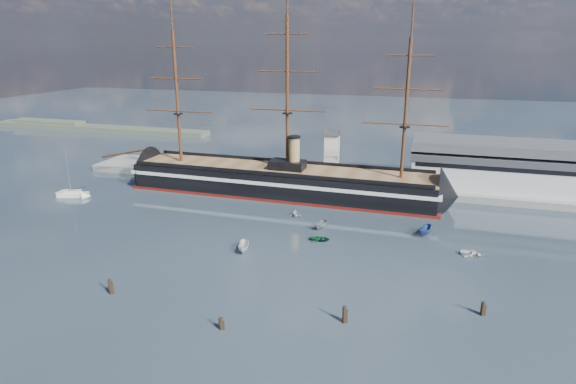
# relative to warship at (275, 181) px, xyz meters

# --- Properties ---
(ground) EXTENTS (600.00, 600.00, 0.00)m
(ground) POSITION_rel_warship_xyz_m (10.95, -20.00, -4.04)
(ground) COLOR #212C33
(ground) RESTS_ON ground
(quay) EXTENTS (180.00, 18.00, 2.00)m
(quay) POSITION_rel_warship_xyz_m (20.95, 16.00, -4.04)
(quay) COLOR slate
(quay) RESTS_ON ground
(warehouse) EXTENTS (63.00, 21.00, 11.60)m
(warehouse) POSITION_rel_warship_xyz_m (68.95, 20.00, 3.95)
(warehouse) COLOR #B7BABC
(warehouse) RESTS_ON ground
(quay_tower) EXTENTS (5.00, 5.00, 15.00)m
(quay_tower) POSITION_rel_warship_xyz_m (13.95, 13.00, 5.72)
(quay_tower) COLOR silver
(quay_tower) RESTS_ON ground
(shoreline) EXTENTS (120.00, 10.00, 4.00)m
(shoreline) POSITION_rel_warship_xyz_m (-128.28, 75.00, -2.59)
(shoreline) COLOR #3F4C38
(shoreline) RESTS_ON ground
(warship) EXTENTS (113.00, 17.63, 53.94)m
(warship) POSITION_rel_warship_xyz_m (0.00, 0.00, 0.00)
(warship) COLOR black
(warship) RESTS_ON ground
(sailboat) EXTENTS (8.94, 5.13, 13.73)m
(sailboat) POSITION_rel_warship_xyz_m (-55.11, -19.43, -3.16)
(sailboat) COLOR beige
(sailboat) RESTS_ON ground
(motorboat_a) EXTENTS (6.66, 3.79, 2.52)m
(motorboat_a) POSITION_rel_warship_xyz_m (6.38, -40.89, -4.04)
(motorboat_a) COLOR silver
(motorboat_a) RESTS_ON ground
(motorboat_b) EXTENTS (1.38, 2.91, 1.31)m
(motorboat_b) POSITION_rel_warship_xyz_m (20.53, -30.49, -4.04)
(motorboat_b) COLOR #13452A
(motorboat_b) RESTS_ON ground
(motorboat_c) EXTENTS (5.59, 3.31, 2.10)m
(motorboat_c) POSITION_rel_warship_xyz_m (19.13, -23.31, -4.04)
(motorboat_c) COLOR slate
(motorboat_c) RESTS_ON ground
(motorboat_d) EXTENTS (5.96, 4.40, 2.00)m
(motorboat_d) POSITION_rel_warship_xyz_m (10.97, -16.80, -4.04)
(motorboat_d) COLOR silver
(motorboat_d) RESTS_ON ground
(motorboat_e) EXTENTS (1.68, 3.47, 1.57)m
(motorboat_e) POSITION_rel_warship_xyz_m (53.21, -29.25, -4.04)
(motorboat_e) COLOR silver
(motorboat_e) RESTS_ON ground
(motorboat_f) EXTENTS (7.20, 4.42, 2.71)m
(motorboat_f) POSITION_rel_warship_xyz_m (43.03, -20.68, -4.04)
(motorboat_f) COLOR navy
(motorboat_f) RESTS_ON ground
(piling_near_left) EXTENTS (0.64, 0.64, 3.52)m
(piling_near_left) POSITION_rel_warship_xyz_m (-9.45, -64.49, -4.04)
(piling_near_left) COLOR black
(piling_near_left) RESTS_ON ground
(piling_near_mid) EXTENTS (0.64, 0.64, 2.70)m
(piling_near_mid) POSITION_rel_warship_xyz_m (13.80, -69.03, -4.04)
(piling_near_mid) COLOR black
(piling_near_mid) RESTS_ON ground
(piling_near_right) EXTENTS (0.64, 0.64, 3.60)m
(piling_near_right) POSITION_rel_warship_xyz_m (31.73, -61.65, -4.04)
(piling_near_right) COLOR black
(piling_near_right) RESTS_ON ground
(piling_far_right) EXTENTS (0.64, 0.64, 3.18)m
(piling_far_right) POSITION_rel_warship_xyz_m (52.93, -53.04, -4.04)
(piling_far_right) COLOR black
(piling_far_right) RESTS_ON ground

